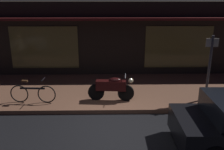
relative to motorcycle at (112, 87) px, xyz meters
name	(u,v)px	position (x,y,z in m)	size (l,w,h in m)	color
ground_plane	(114,129)	(0.04, -1.85, -0.65)	(60.00, 60.00, 0.00)	black
sidewalk_slab	(113,90)	(0.04, 1.15, -0.57)	(18.00, 4.00, 0.15)	brown
storefront_building	(111,36)	(0.04, 4.54, 1.16)	(18.00, 3.30, 3.60)	black
motorcycle	(112,87)	(0.00, 0.00, 0.00)	(1.70, 0.55, 0.97)	black
bicycle_parked	(33,93)	(-2.85, -0.18, -0.14)	(1.66, 0.42, 0.91)	black
sign_post	(209,64)	(3.50, -0.01, 0.86)	(0.44, 0.09, 2.40)	#47474C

